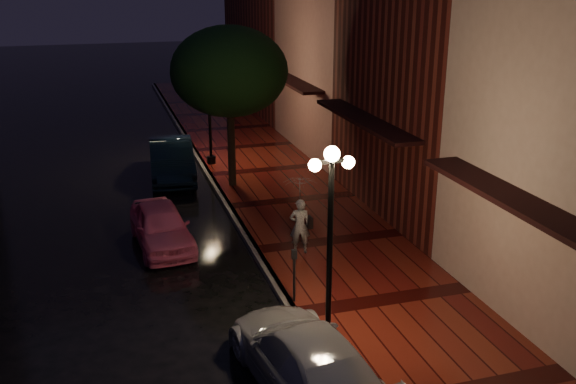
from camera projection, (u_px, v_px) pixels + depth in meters
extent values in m
plane|color=black|center=(256.00, 254.00, 18.35)|extent=(120.00, 120.00, 0.00)
cube|color=#470F0C|center=(330.00, 243.00, 18.94)|extent=(4.50, 60.00, 0.15)
cube|color=#595451|center=(256.00, 252.00, 18.33)|extent=(0.25, 60.00, 0.15)
cube|color=#511914|center=(452.00, 44.00, 20.28)|extent=(5.00, 8.00, 11.00)
cube|color=#8C5951|center=(355.00, 48.00, 27.84)|extent=(5.00, 8.00, 9.00)
cube|color=#511914|center=(288.00, 21.00, 36.73)|extent=(5.00, 12.00, 10.00)
cylinder|color=black|center=(330.00, 254.00, 13.22)|extent=(0.12, 0.12, 4.00)
cylinder|color=black|center=(328.00, 333.00, 13.82)|extent=(0.36, 0.36, 0.30)
cube|color=black|center=(332.00, 161.00, 12.57)|extent=(0.70, 0.08, 0.08)
sphere|color=#FFDB99|center=(332.00, 154.00, 12.52)|extent=(0.32, 0.32, 0.32)
sphere|color=#FFDB99|center=(315.00, 165.00, 12.49)|extent=(0.26, 0.26, 0.26)
sphere|color=#FFDB99|center=(348.00, 162.00, 12.68)|extent=(0.26, 0.26, 0.26)
cylinder|color=black|center=(210.00, 116.00, 25.89)|extent=(0.12, 0.12, 4.00)
cylinder|color=black|center=(211.00, 160.00, 26.50)|extent=(0.36, 0.36, 0.30)
cube|color=black|center=(208.00, 66.00, 25.24)|extent=(0.70, 0.08, 0.08)
sphere|color=#FFDB99|center=(207.00, 62.00, 25.19)|extent=(0.32, 0.32, 0.32)
sphere|color=#FFDB99|center=(199.00, 67.00, 25.16)|extent=(0.26, 0.26, 0.26)
sphere|color=#FFDB99|center=(216.00, 67.00, 25.35)|extent=(0.26, 0.26, 0.26)
cylinder|color=black|center=(231.00, 143.00, 23.38)|extent=(0.28, 0.28, 3.20)
ellipsoid|color=black|center=(229.00, 71.00, 22.53)|extent=(4.16, 4.16, 3.20)
sphere|color=black|center=(245.00, 85.00, 23.46)|extent=(1.80, 1.80, 1.80)
sphere|color=black|center=(217.00, 90.00, 21.89)|extent=(1.80, 1.80, 1.80)
imported|color=#E45E88|center=(161.00, 226.00, 18.71)|extent=(1.79, 3.84, 1.27)
imported|color=black|center=(172.00, 160.00, 24.84)|extent=(1.94, 4.73, 1.53)
imported|color=#AEAFB6|center=(305.00, 359.00, 12.24)|extent=(2.47, 4.84, 1.35)
imported|color=white|center=(300.00, 226.00, 17.90)|extent=(0.65, 0.51, 1.59)
imported|color=silver|center=(300.00, 192.00, 17.57)|extent=(0.92, 0.94, 0.85)
cylinder|color=black|center=(300.00, 214.00, 17.78)|extent=(0.02, 0.02, 1.27)
cube|color=black|center=(309.00, 222.00, 17.89)|extent=(0.13, 0.30, 0.32)
cylinder|color=black|center=(294.00, 280.00, 15.27)|extent=(0.06, 0.06, 1.13)
cube|color=black|center=(294.00, 254.00, 15.05)|extent=(0.13, 0.11, 0.23)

